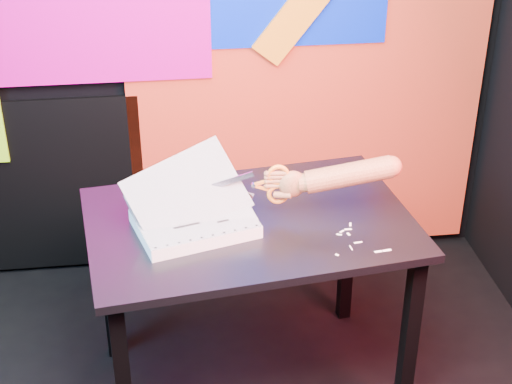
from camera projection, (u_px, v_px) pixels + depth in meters
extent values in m
cube|color=red|center=(308.00, 92.00, 3.48)|extent=(1.60, 0.02, 1.60)
cube|color=black|center=(107.00, 281.00, 3.07)|extent=(0.06, 0.06, 0.72)
cube|color=black|center=(409.00, 341.00, 2.75)|extent=(0.06, 0.06, 0.72)
cube|color=black|center=(347.00, 246.00, 3.28)|extent=(0.06, 0.06, 0.72)
cube|color=black|center=(250.00, 223.00, 2.73)|extent=(1.20, 0.88, 0.03)
cube|color=white|center=(195.00, 224.00, 2.65)|extent=(0.45, 0.38, 0.05)
cube|color=silver|center=(194.00, 218.00, 2.64)|extent=(0.44, 0.37, 0.00)
cube|color=silver|center=(194.00, 216.00, 2.64)|extent=(0.44, 0.36, 0.12)
cube|color=silver|center=(191.00, 208.00, 2.64)|extent=(0.45, 0.34, 0.20)
cube|color=silver|center=(187.00, 194.00, 2.63)|extent=(0.45, 0.30, 0.28)
cylinder|color=black|center=(156.00, 248.00, 2.48)|extent=(0.01, 0.01, 0.00)
cylinder|color=black|center=(167.00, 245.00, 2.49)|extent=(0.01, 0.01, 0.00)
cylinder|color=black|center=(179.00, 243.00, 2.51)|extent=(0.01, 0.01, 0.00)
cylinder|color=black|center=(190.00, 240.00, 2.52)|extent=(0.01, 0.01, 0.00)
cylinder|color=black|center=(202.00, 238.00, 2.53)|extent=(0.01, 0.01, 0.00)
cylinder|color=black|center=(213.00, 235.00, 2.54)|extent=(0.01, 0.01, 0.00)
cylinder|color=black|center=(224.00, 233.00, 2.56)|extent=(0.01, 0.01, 0.00)
cylinder|color=black|center=(235.00, 230.00, 2.57)|extent=(0.01, 0.01, 0.00)
cylinder|color=black|center=(246.00, 228.00, 2.58)|extent=(0.01, 0.01, 0.00)
cylinder|color=black|center=(257.00, 225.00, 2.60)|extent=(0.01, 0.01, 0.00)
cylinder|color=black|center=(134.00, 210.00, 2.69)|extent=(0.01, 0.01, 0.00)
cylinder|color=black|center=(145.00, 207.00, 2.70)|extent=(0.01, 0.01, 0.00)
cylinder|color=black|center=(156.00, 205.00, 2.71)|extent=(0.01, 0.01, 0.00)
cylinder|color=black|center=(167.00, 203.00, 2.73)|extent=(0.01, 0.01, 0.00)
cylinder|color=black|center=(177.00, 201.00, 2.74)|extent=(0.01, 0.01, 0.00)
cylinder|color=black|center=(188.00, 199.00, 2.75)|extent=(0.01, 0.01, 0.00)
cylinder|color=black|center=(198.00, 197.00, 2.77)|extent=(0.01, 0.01, 0.00)
cylinder|color=black|center=(208.00, 195.00, 2.78)|extent=(0.01, 0.01, 0.00)
cylinder|color=black|center=(218.00, 193.00, 2.79)|extent=(0.01, 0.01, 0.00)
cylinder|color=black|center=(229.00, 190.00, 2.80)|extent=(0.01, 0.01, 0.00)
cube|color=black|center=(164.00, 216.00, 2.65)|extent=(0.07, 0.03, 0.00)
cube|color=black|center=(197.00, 212.00, 2.67)|extent=(0.05, 0.02, 0.00)
cube|color=black|center=(187.00, 225.00, 2.60)|extent=(0.09, 0.04, 0.00)
cube|color=black|center=(223.00, 221.00, 2.62)|extent=(0.04, 0.02, 0.00)
cube|color=silver|center=(233.00, 180.00, 2.65)|extent=(0.15, 0.01, 0.06)
cube|color=silver|center=(233.00, 191.00, 2.67)|extent=(0.15, 0.01, 0.06)
cylinder|color=silver|center=(253.00, 185.00, 2.66)|extent=(0.02, 0.01, 0.02)
cube|color=orange|center=(261.00, 187.00, 2.67)|extent=(0.05, 0.01, 0.03)
cube|color=orange|center=(261.00, 183.00, 2.66)|extent=(0.05, 0.01, 0.03)
torus|color=orange|center=(278.00, 175.00, 2.65)|extent=(0.08, 0.02, 0.08)
torus|color=orange|center=(278.00, 194.00, 2.69)|extent=(0.08, 0.02, 0.08)
ellipsoid|color=#B97444|center=(292.00, 184.00, 2.67)|extent=(0.09, 0.06, 0.10)
cylinder|color=#B97444|center=(278.00, 185.00, 2.67)|extent=(0.07, 0.02, 0.02)
cylinder|color=#B97444|center=(278.00, 181.00, 2.66)|extent=(0.07, 0.02, 0.02)
cylinder|color=#B97444|center=(278.00, 177.00, 2.65)|extent=(0.06, 0.02, 0.02)
cylinder|color=#B97444|center=(278.00, 173.00, 2.65)|extent=(0.06, 0.02, 0.02)
cylinder|color=#B97444|center=(283.00, 195.00, 2.68)|extent=(0.06, 0.04, 0.03)
cylinder|color=#B97444|center=(306.00, 183.00, 2.67)|extent=(0.06, 0.07, 0.07)
cylinder|color=#B97444|center=(349.00, 175.00, 2.67)|extent=(0.31, 0.10, 0.13)
sphere|color=#B97444|center=(391.00, 167.00, 2.66)|extent=(0.07, 0.07, 0.07)
cube|color=white|center=(339.00, 234.00, 2.63)|extent=(0.02, 0.01, 0.00)
cube|color=white|center=(387.00, 250.00, 2.55)|extent=(0.03, 0.01, 0.00)
cube|color=white|center=(358.00, 242.00, 2.59)|extent=(0.03, 0.01, 0.00)
cube|color=white|center=(342.00, 231.00, 2.65)|extent=(0.02, 0.02, 0.00)
cube|color=white|center=(350.00, 224.00, 2.69)|extent=(0.01, 0.02, 0.00)
cube|color=white|center=(348.00, 229.00, 2.66)|extent=(0.02, 0.01, 0.00)
cube|color=white|center=(349.00, 234.00, 2.64)|extent=(0.01, 0.02, 0.00)
cube|color=white|center=(351.00, 248.00, 2.56)|extent=(0.01, 0.03, 0.00)
cube|color=white|center=(378.00, 252.00, 2.54)|extent=(0.03, 0.01, 0.00)
cube|color=white|center=(337.00, 255.00, 2.53)|extent=(0.01, 0.01, 0.00)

